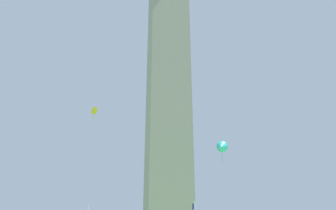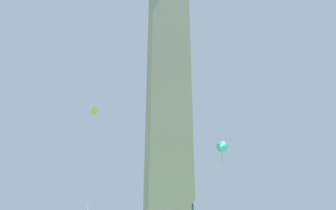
{
  "view_description": "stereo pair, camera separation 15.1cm",
  "coord_description": "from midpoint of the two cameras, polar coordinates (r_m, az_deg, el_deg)",
  "views": [
    {
      "loc": [
        -53.75,
        9.72,
        2.63
      ],
      "look_at": [
        0.0,
        0.0,
        27.19
      ],
      "focal_mm": 38.32,
      "sensor_mm": 36.0,
      "label": 1
    },
    {
      "loc": [
        -53.78,
        9.57,
        2.63
      ],
      "look_at": [
        0.0,
        0.0,
        27.19
      ],
      "focal_mm": 38.32,
      "sensor_mm": 36.0,
      "label": 2
    }
  ],
  "objects": [
    {
      "name": "kite_cyan_delta",
      "position": [
        50.59,
        8.41,
        -6.62
      ],
      "size": [
        2.38,
        2.25,
        3.21
      ],
      "color": "#33C6D1"
    },
    {
      "name": "obelisk_monument",
      "position": [
        61.27,
        -0.07,
        2.72
      ],
      "size": [
        6.68,
        6.68,
        60.76
      ],
      "color": "gray",
      "rests_on": "ground"
    },
    {
      "name": "kite_yellow_box",
      "position": [
        53.76,
        -11.73,
        -0.88
      ],
      "size": [
        1.06,
        1.02,
        2.13
      ],
      "color": "yellow"
    }
  ]
}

